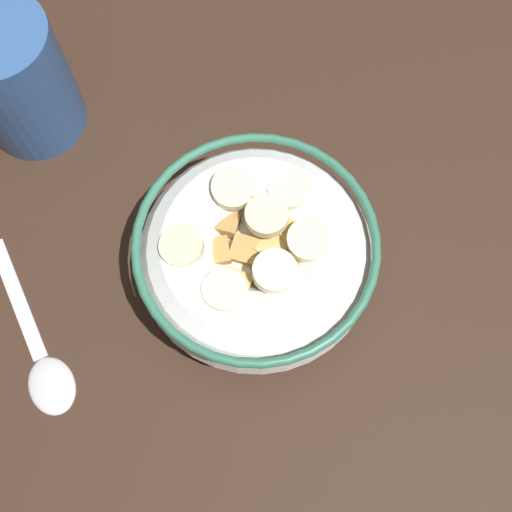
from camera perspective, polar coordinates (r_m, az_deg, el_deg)
ground_plane at (r=46.12cm, az=-0.00°, el=-1.67°), size 103.10×103.10×2.00cm
cereal_bowl at (r=42.23cm, az=0.01°, el=0.06°), size 15.62×15.62×6.33cm
spoon at (r=45.50cm, az=-18.43°, el=-8.85°), size 13.01×7.13×0.80cm
coffee_mug at (r=49.25cm, az=-20.36°, el=14.56°), size 10.48×7.32×9.87cm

